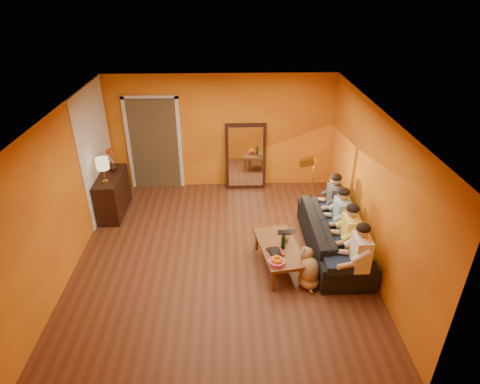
{
  "coord_description": "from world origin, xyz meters",
  "views": [
    {
      "loc": [
        0.14,
        -5.76,
        4.41
      ],
      "look_at": [
        0.35,
        0.5,
        1.0
      ],
      "focal_mm": 30.0,
      "sensor_mm": 36.0,
      "label": 1
    }
  ],
  "objects_px": {
    "person_mid_right": "(341,219)",
    "floor_lamp": "(311,193)",
    "laptop": "(287,234)",
    "person_mid_left": "(350,237)",
    "vase": "(112,166)",
    "sofa": "(334,235)",
    "person_far_left": "(360,258)",
    "sideboard": "(113,194)",
    "wine_bottle": "(283,240)",
    "tumbler": "(286,240)",
    "table_lamp": "(104,171)",
    "dog": "(309,268)",
    "mirror_frame": "(246,156)",
    "person_far_right": "(334,203)",
    "coffee_table": "(279,256)"
  },
  "relations": [
    {
      "from": "laptop",
      "to": "vase",
      "type": "xyz_separation_m",
      "value": [
        -3.4,
        1.8,
        0.51
      ]
    },
    {
      "from": "person_mid_right",
      "to": "wine_bottle",
      "type": "distance_m",
      "value": 1.24
    },
    {
      "from": "person_mid_right",
      "to": "person_far_right",
      "type": "height_order",
      "value": "same"
    },
    {
      "from": "person_mid_right",
      "to": "person_far_right",
      "type": "distance_m",
      "value": 0.55
    },
    {
      "from": "laptop",
      "to": "person_mid_left",
      "type": "bearing_deg",
      "value": -22.34
    },
    {
      "from": "dog",
      "to": "tumbler",
      "type": "distance_m",
      "value": 0.66
    },
    {
      "from": "person_mid_left",
      "to": "laptop",
      "type": "xyz_separation_m",
      "value": [
        -0.97,
        0.38,
        -0.18
      ]
    },
    {
      "from": "sofa",
      "to": "coffee_table",
      "type": "distance_m",
      "value": 1.11
    },
    {
      "from": "sofa",
      "to": "person_far_left",
      "type": "xyz_separation_m",
      "value": [
        0.13,
        -1.0,
        0.27
      ]
    },
    {
      "from": "person_far_right",
      "to": "wine_bottle",
      "type": "xyz_separation_m",
      "value": [
        -1.1,
        -1.12,
        -0.03
      ]
    },
    {
      "from": "floor_lamp",
      "to": "person_far_left",
      "type": "height_order",
      "value": "floor_lamp"
    },
    {
      "from": "coffee_table",
      "to": "vase",
      "type": "xyz_separation_m",
      "value": [
        -3.22,
        2.15,
        0.73
      ]
    },
    {
      "from": "coffee_table",
      "to": "wine_bottle",
      "type": "height_order",
      "value": "wine_bottle"
    },
    {
      "from": "tumbler",
      "to": "laptop",
      "type": "bearing_deg",
      "value": 75.38
    },
    {
      "from": "dog",
      "to": "person_mid_right",
      "type": "relative_size",
      "value": 0.52
    },
    {
      "from": "floor_lamp",
      "to": "person_far_left",
      "type": "xyz_separation_m",
      "value": [
        0.39,
        -1.87,
        -0.11
      ]
    },
    {
      "from": "mirror_frame",
      "to": "wine_bottle",
      "type": "bearing_deg",
      "value": -80.99
    },
    {
      "from": "floor_lamp",
      "to": "dog",
      "type": "distance_m",
      "value": 1.8
    },
    {
      "from": "person_mid_left",
      "to": "floor_lamp",
      "type": "bearing_deg",
      "value": 106.62
    },
    {
      "from": "mirror_frame",
      "to": "laptop",
      "type": "xyz_separation_m",
      "value": [
        0.61,
        -2.63,
        -0.33
      ]
    },
    {
      "from": "laptop",
      "to": "person_far_left",
      "type": "bearing_deg",
      "value": -44.68
    },
    {
      "from": "sideboard",
      "to": "tumbler",
      "type": "distance_m",
      "value": 3.79
    },
    {
      "from": "sofa",
      "to": "laptop",
      "type": "relative_size",
      "value": 7.24
    },
    {
      "from": "person_mid_right",
      "to": "floor_lamp",
      "type": "bearing_deg",
      "value": 117.13
    },
    {
      "from": "person_mid_left",
      "to": "laptop",
      "type": "relative_size",
      "value": 3.82
    },
    {
      "from": "person_mid_right",
      "to": "coffee_table",
      "type": "bearing_deg",
      "value": -155.79
    },
    {
      "from": "wine_bottle",
      "to": "vase",
      "type": "distance_m",
      "value": 3.96
    },
    {
      "from": "wine_bottle",
      "to": "laptop",
      "type": "bearing_deg",
      "value": 72.0
    },
    {
      "from": "wine_bottle",
      "to": "vase",
      "type": "xyz_separation_m",
      "value": [
        -3.27,
        2.2,
        0.37
      ]
    },
    {
      "from": "floor_lamp",
      "to": "laptop",
      "type": "xyz_separation_m",
      "value": [
        -0.58,
        -0.93,
        -0.29
      ]
    },
    {
      "from": "dog",
      "to": "person_far_left",
      "type": "relative_size",
      "value": 0.52
    },
    {
      "from": "tumbler",
      "to": "laptop",
      "type": "relative_size",
      "value": 0.35
    },
    {
      "from": "sofa",
      "to": "person_far_right",
      "type": "distance_m",
      "value": 0.72
    },
    {
      "from": "vase",
      "to": "floor_lamp",
      "type": "bearing_deg",
      "value": -12.34
    },
    {
      "from": "mirror_frame",
      "to": "sofa",
      "type": "xyz_separation_m",
      "value": [
        1.45,
        -2.57,
        -0.42
      ]
    },
    {
      "from": "person_mid_right",
      "to": "sideboard",
      "type": "bearing_deg",
      "value": 162.39
    },
    {
      "from": "table_lamp",
      "to": "wine_bottle",
      "type": "distance_m",
      "value": 3.7
    },
    {
      "from": "coffee_table",
      "to": "person_mid_right",
      "type": "distance_m",
      "value": 1.32
    },
    {
      "from": "person_mid_left",
      "to": "laptop",
      "type": "bearing_deg",
      "value": 158.42
    },
    {
      "from": "dog",
      "to": "vase",
      "type": "xyz_separation_m",
      "value": [
        -3.65,
        2.59,
        0.63
      ]
    },
    {
      "from": "table_lamp",
      "to": "person_far_left",
      "type": "relative_size",
      "value": 0.42
    },
    {
      "from": "person_far_right",
      "to": "wine_bottle",
      "type": "bearing_deg",
      "value": -134.55
    },
    {
      "from": "mirror_frame",
      "to": "person_mid_right",
      "type": "height_order",
      "value": "mirror_frame"
    },
    {
      "from": "wine_bottle",
      "to": "laptop",
      "type": "xyz_separation_m",
      "value": [
        0.13,
        0.4,
        -0.14
      ]
    },
    {
      "from": "person_far_left",
      "to": "laptop",
      "type": "bearing_deg",
      "value": 136.08
    },
    {
      "from": "sofa",
      "to": "person_far_right",
      "type": "height_order",
      "value": "person_far_right"
    },
    {
      "from": "tumbler",
      "to": "floor_lamp",
      "type": "bearing_deg",
      "value": 61.34
    },
    {
      "from": "table_lamp",
      "to": "sideboard",
      "type": "bearing_deg",
      "value": 90.0
    },
    {
      "from": "person_far_left",
      "to": "wine_bottle",
      "type": "bearing_deg",
      "value": 154.12
    },
    {
      "from": "table_lamp",
      "to": "tumbler",
      "type": "bearing_deg",
      "value": -23.94
    }
  ]
}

